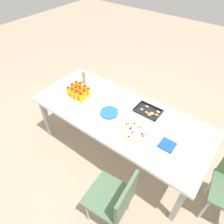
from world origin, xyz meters
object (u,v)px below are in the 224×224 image
object	(u,v)px
juice_bottle_3	(81,98)
juice_bottle_6	(81,92)
juice_bottle_2	(77,96)
snack_tray	(149,111)
juice_bottle_9	(81,87)
juice_bottle_10	(85,90)
juice_bottle_4	(73,88)
plate_stack	(109,113)
juice_bottle_11	(89,92)
juice_bottle_5	(76,91)
cardboard_tube	(84,78)
juice_bottle_8	(77,86)
juice_bottle_0	(69,91)
juice_bottle_1	(73,94)
party_table	(119,117)
chair_near_right	(115,198)
napkin_stack	(167,145)
juice_bottle_7	(85,95)
fruit_pizza	(135,131)

from	to	relation	value
juice_bottle_3	juice_bottle_6	xyz separation A→B (m)	(-0.08, 0.07, 0.01)
juice_bottle_2	snack_tray	xyz separation A→B (m)	(0.84, 0.35, -0.05)
juice_bottle_9	juice_bottle_10	xyz separation A→B (m)	(0.08, -0.00, -0.00)
juice_bottle_4	plate_stack	distance (m)	0.63
juice_bottle_11	juice_bottle_5	bearing A→B (deg)	-152.52
juice_bottle_4	cardboard_tube	xyz separation A→B (m)	(-0.03, 0.25, 0.03)
juice_bottle_2	juice_bottle_8	distance (m)	0.21
juice_bottle_0	plate_stack	xyz separation A→B (m)	(0.63, 0.04, -0.05)
juice_bottle_1	juice_bottle_9	world-z (taller)	juice_bottle_9
juice_bottle_0	juice_bottle_11	size ratio (longest dim) A/B	1.00
party_table	juice_bottle_5	size ratio (longest dim) A/B	16.32
cardboard_tube	juice_bottle_1	bearing A→B (deg)	-72.30
juice_bottle_4	plate_stack	bearing A→B (deg)	-3.02
juice_bottle_3	cardboard_tube	world-z (taller)	cardboard_tube
party_table	juice_bottle_6	world-z (taller)	juice_bottle_6
chair_near_right	juice_bottle_9	distance (m)	1.43
juice_bottle_8	juice_bottle_10	distance (m)	0.15
juice_bottle_1	juice_bottle_4	size ratio (longest dim) A/B	0.97
juice_bottle_1	napkin_stack	size ratio (longest dim) A/B	0.93
chair_near_right	juice_bottle_4	xyz separation A→B (m)	(-1.22, 0.71, 0.31)
juice_bottle_1	juice_bottle_7	world-z (taller)	juice_bottle_7
juice_bottle_9	cardboard_tube	world-z (taller)	cardboard_tube
snack_tray	cardboard_tube	world-z (taller)	cardboard_tube
juice_bottle_1	fruit_pizza	size ratio (longest dim) A/B	0.46
juice_bottle_0	snack_tray	xyz separation A→B (m)	(0.99, 0.34, -0.05)
juice_bottle_1	juice_bottle_6	xyz separation A→B (m)	(0.06, 0.08, 0.00)
juice_bottle_0	juice_bottle_2	xyz separation A→B (m)	(0.15, -0.01, 0.00)
juice_bottle_4	juice_bottle_9	size ratio (longest dim) A/B	0.98
juice_bottle_3	juice_bottle_5	distance (m)	0.16
party_table	juice_bottle_9	xyz separation A→B (m)	(-0.65, 0.03, 0.13)
chair_near_right	plate_stack	xyz separation A→B (m)	(-0.59, 0.68, 0.25)
juice_bottle_3	juice_bottle_10	world-z (taller)	juice_bottle_10
juice_bottle_5	juice_bottle_11	world-z (taller)	same
juice_bottle_5	juice_bottle_11	distance (m)	0.16
juice_bottle_2	plate_stack	xyz separation A→B (m)	(0.49, 0.04, -0.05)
chair_near_right	snack_tray	world-z (taller)	chair_near_right
juice_bottle_1	fruit_pizza	distance (m)	0.95
juice_bottle_3	snack_tray	distance (m)	0.84
juice_bottle_1	juice_bottle_7	size ratio (longest dim) A/B	0.99
juice_bottle_10	snack_tray	world-z (taller)	juice_bottle_10
juice_bottle_9	plate_stack	bearing A→B (deg)	-11.21
party_table	napkin_stack	world-z (taller)	napkin_stack
juice_bottle_0	juice_bottle_2	size ratio (longest dim) A/B	0.97
juice_bottle_1	party_table	bearing A→B (deg)	10.76
juice_bottle_9	snack_tray	bearing A→B (deg)	11.76
snack_tray	juice_bottle_10	bearing A→B (deg)	-166.85
juice_bottle_5	juice_bottle_6	size ratio (longest dim) A/B	0.92
party_table	juice_bottle_1	distance (m)	0.66
juice_bottle_2	juice_bottle_5	world-z (taller)	juice_bottle_2
juice_bottle_5	juice_bottle_8	xyz separation A→B (m)	(-0.07, 0.08, 0.00)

